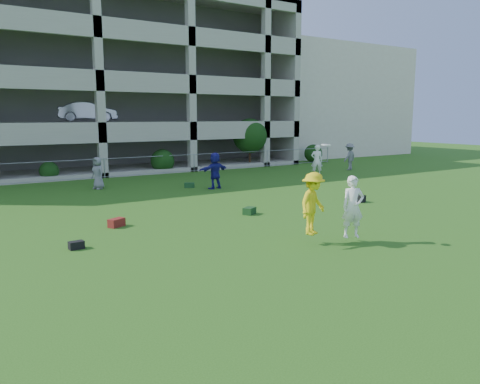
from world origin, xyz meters
TOP-DOWN VIEW (x-y plane):
  - ground at (0.00, 0.00)m, footprint 100.00×100.00m
  - stucco_building at (23.00, 28.00)m, footprint 16.00×14.00m
  - bystander_c at (-1.54, 14.97)m, footprint 0.76×0.92m
  - bystander_d at (3.50, 11.85)m, footprint 1.78×0.81m
  - bystander_e at (11.22, 12.78)m, footprint 0.85×0.77m
  - bystander_f at (15.43, 14.15)m, footprint 1.32×0.96m
  - bag_red_a at (-3.42, 6.38)m, footprint 0.63×0.52m
  - bag_black_b at (-5.22, 4.39)m, footprint 0.42×0.28m
  - bag_green_c at (1.45, 5.65)m, footprint 0.61×0.56m
  - crate_d at (6.87, 5.15)m, footprint 0.40×0.40m
  - bag_green_g at (2.56, 12.88)m, footprint 0.58×0.52m
  - frisbee_contest at (0.93, 1.07)m, footprint 2.15×1.34m
  - parking_garage at (-0.01, 27.70)m, footprint 30.00×14.00m
  - fence at (0.00, 19.00)m, footprint 36.06×0.06m
  - shrub_row at (4.59, 19.70)m, footprint 34.38×2.52m

SIDE VIEW (x-z plane):
  - ground at x=0.00m, z-range 0.00..0.00m
  - bag_black_b at x=-5.22m, z-range 0.00..0.22m
  - bag_green_g at x=2.56m, z-range 0.00..0.25m
  - bag_green_c at x=1.45m, z-range 0.00..0.26m
  - bag_red_a at x=-3.42m, z-range 0.00..0.28m
  - crate_d at x=6.87m, z-range 0.00..0.30m
  - fence at x=0.00m, z-range 0.01..1.21m
  - bystander_c at x=-1.54m, z-range 0.00..1.62m
  - bystander_f at x=15.43m, z-range 0.00..1.83m
  - bystander_d at x=3.50m, z-range 0.00..1.85m
  - bystander_e at x=11.22m, z-range 0.00..1.94m
  - frisbee_contest at x=0.93m, z-range -0.20..2.53m
  - shrub_row at x=4.59m, z-range -0.24..3.26m
  - stucco_building at x=23.00m, z-range 0.00..10.00m
  - parking_garage at x=-0.01m, z-range 0.01..12.01m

